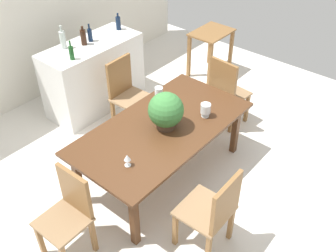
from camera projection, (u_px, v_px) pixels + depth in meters
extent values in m
plane|color=silver|center=(159.00, 172.00, 4.73)|extent=(7.04, 7.04, 0.00)
cube|color=silver|center=(14.00, 17.00, 5.26)|extent=(6.40, 0.10, 2.60)
cube|color=#4C2D19|center=(162.00, 127.00, 4.26)|extent=(2.07, 1.09, 0.03)
cube|color=#4C2D19|center=(134.00, 219.00, 3.73)|extent=(0.07, 0.07, 0.70)
cube|color=#4C2D19|center=(235.00, 129.00, 4.83)|extent=(0.07, 0.07, 0.70)
cube|color=#4C2D19|center=(78.00, 179.00, 4.15)|extent=(0.07, 0.07, 0.70)
cube|color=#4C2D19|center=(183.00, 105.00, 5.25)|extent=(0.07, 0.07, 0.70)
cube|color=brown|center=(247.00, 108.00, 5.42)|extent=(0.05, 0.05, 0.45)
cube|color=brown|center=(226.00, 97.00, 5.63)|extent=(0.05, 0.05, 0.45)
cube|color=brown|center=(231.00, 119.00, 5.22)|extent=(0.05, 0.05, 0.45)
cube|color=brown|center=(210.00, 107.00, 5.43)|extent=(0.05, 0.05, 0.45)
cube|color=#8F6F4C|center=(230.00, 93.00, 5.28)|extent=(0.47, 0.49, 0.03)
cube|color=brown|center=(223.00, 81.00, 5.00)|extent=(0.08, 0.42, 0.54)
cube|color=brown|center=(135.00, 126.00, 5.10)|extent=(0.05, 0.05, 0.45)
cube|color=brown|center=(154.00, 112.00, 5.34)|extent=(0.05, 0.05, 0.45)
cube|color=brown|center=(113.00, 115.00, 5.30)|extent=(0.05, 0.05, 0.45)
cube|color=brown|center=(132.00, 102.00, 5.54)|extent=(0.05, 0.05, 0.45)
cube|color=#8F6F4C|center=(133.00, 99.00, 5.17)|extent=(0.48, 0.49, 0.03)
cube|color=brown|center=(119.00, 76.00, 5.11)|extent=(0.42, 0.06, 0.51)
cube|color=brown|center=(40.00, 240.00, 3.69)|extent=(0.05, 0.05, 0.45)
cube|color=brown|center=(69.00, 217.00, 3.90)|extent=(0.05, 0.05, 0.45)
cube|color=brown|center=(93.00, 235.00, 3.73)|extent=(0.05, 0.05, 0.45)
cube|color=#8F6F4C|center=(63.00, 222.00, 3.56)|extent=(0.43, 0.44, 0.03)
cube|color=brown|center=(75.00, 191.00, 3.53)|extent=(0.05, 0.40, 0.47)
cube|color=brown|center=(199.00, 204.00, 4.04)|extent=(0.04, 0.04, 0.45)
cube|color=brown|center=(175.00, 229.00, 3.79)|extent=(0.04, 0.04, 0.45)
cube|color=brown|center=(231.00, 223.00, 3.84)|extent=(0.04, 0.04, 0.45)
cube|color=brown|center=(208.00, 250.00, 3.60)|extent=(0.04, 0.04, 0.45)
cube|color=#8F6F4C|center=(205.00, 210.00, 3.67)|extent=(0.48, 0.47, 0.03)
cube|color=brown|center=(226.00, 203.00, 3.41)|extent=(0.44, 0.05, 0.49)
cylinder|color=#4C3828|center=(166.00, 124.00, 4.22)|extent=(0.21, 0.21, 0.08)
sphere|color=#387538|center=(166.00, 110.00, 4.11)|extent=(0.39, 0.39, 0.39)
sphere|color=silver|center=(172.00, 115.00, 3.97)|extent=(0.05, 0.05, 0.05)
sphere|color=silver|center=(174.00, 118.00, 4.07)|extent=(0.04, 0.04, 0.04)
sphere|color=silver|center=(160.00, 105.00, 4.23)|extent=(0.04, 0.04, 0.04)
sphere|color=silver|center=(160.00, 106.00, 4.24)|extent=(0.05, 0.05, 0.05)
sphere|color=silver|center=(178.00, 104.00, 4.08)|extent=(0.04, 0.04, 0.04)
sphere|color=silver|center=(170.00, 100.00, 4.18)|extent=(0.06, 0.06, 0.06)
cylinder|color=silver|center=(159.00, 102.00, 4.62)|extent=(0.07, 0.07, 0.01)
cylinder|color=silver|center=(159.00, 100.00, 4.60)|extent=(0.02, 0.02, 0.05)
cylinder|color=silver|center=(159.00, 93.00, 4.54)|extent=(0.10, 0.10, 0.14)
cylinder|color=silver|center=(205.00, 116.00, 4.40)|extent=(0.09, 0.09, 0.01)
cylinder|color=silver|center=(205.00, 114.00, 4.38)|extent=(0.02, 0.02, 0.04)
cylinder|color=silver|center=(206.00, 108.00, 4.33)|extent=(0.12, 0.12, 0.11)
cylinder|color=silver|center=(128.00, 165.00, 3.76)|extent=(0.06, 0.06, 0.00)
cylinder|color=silver|center=(128.00, 162.00, 3.74)|extent=(0.01, 0.01, 0.07)
cone|color=silver|center=(127.00, 157.00, 3.70)|extent=(0.07, 0.07, 0.06)
cube|color=silver|center=(94.00, 75.00, 5.59)|extent=(1.45, 0.62, 0.99)
cylinder|color=#194C1E|center=(71.00, 53.00, 4.88)|extent=(0.06, 0.06, 0.18)
cylinder|color=#194C1E|center=(70.00, 44.00, 4.81)|extent=(0.02, 0.02, 0.08)
cylinder|color=#0F1E38|center=(118.00, 23.00, 5.61)|extent=(0.07, 0.07, 0.19)
cylinder|color=#0F1E38|center=(118.00, 15.00, 5.53)|extent=(0.03, 0.03, 0.06)
cylinder|color=#0F1E38|center=(90.00, 35.00, 5.30)|extent=(0.06, 0.06, 0.18)
cylinder|color=#0F1E38|center=(89.00, 27.00, 5.23)|extent=(0.02, 0.02, 0.07)
cylinder|color=black|center=(83.00, 37.00, 5.21)|extent=(0.08, 0.08, 0.21)
cylinder|color=black|center=(82.00, 28.00, 5.13)|extent=(0.03, 0.03, 0.05)
cylinder|color=#B2BFB7|center=(63.00, 40.00, 5.12)|extent=(0.08, 0.08, 0.23)
cylinder|color=#B2BFB7|center=(61.00, 29.00, 5.02)|extent=(0.03, 0.03, 0.08)
cube|color=brown|center=(212.00, 32.00, 6.19)|extent=(0.68, 0.50, 0.02)
cube|color=brown|center=(210.00, 64.00, 6.13)|extent=(0.05, 0.05, 0.73)
cube|color=brown|center=(231.00, 51.00, 6.49)|extent=(0.05, 0.05, 0.73)
cube|color=brown|center=(189.00, 56.00, 6.34)|extent=(0.05, 0.05, 0.73)
cube|color=brown|center=(210.00, 44.00, 6.71)|extent=(0.05, 0.05, 0.73)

